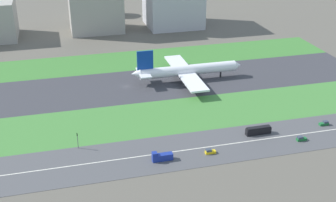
{
  "coord_description": "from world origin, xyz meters",
  "views": [
    {
      "loc": [
        -35.6,
        -227.04,
        98.51
      ],
      "look_at": [
        14.4,
        -36.5,
        6.0
      ],
      "focal_mm": 47.98,
      "sensor_mm": 36.0,
      "label": 1
    }
  ],
  "objects_px": {
    "traffic_light": "(78,139)",
    "fuel_tank_west": "(84,7)",
    "car_1": "(301,139)",
    "truck_1": "(162,157)",
    "fuel_tank_centre": "(111,7)",
    "car_2": "(324,123)",
    "bus_1": "(258,130)",
    "car_0": "(210,152)",
    "airliner": "(186,70)"
  },
  "relations": [
    {
      "from": "car_0",
      "to": "bus_1",
      "type": "bearing_deg",
      "value": -159.18
    },
    {
      "from": "car_0",
      "to": "fuel_tank_west",
      "type": "xyz_separation_m",
      "value": [
        -30.18,
        237.0,
        7.39
      ]
    },
    {
      "from": "truck_1",
      "to": "car_1",
      "type": "xyz_separation_m",
      "value": [
        62.42,
        0.0,
        -0.75
      ]
    },
    {
      "from": "airliner",
      "to": "car_2",
      "type": "distance_m",
      "value": 82.66
    },
    {
      "from": "bus_1",
      "to": "truck_1",
      "type": "bearing_deg",
      "value": -167.94
    },
    {
      "from": "traffic_light",
      "to": "car_2",
      "type": "bearing_deg",
      "value": -4.09
    },
    {
      "from": "truck_1",
      "to": "bus_1",
      "type": "xyz_separation_m",
      "value": [
        46.82,
        10.0,
        0.15
      ]
    },
    {
      "from": "car_0",
      "to": "bus_1",
      "type": "height_order",
      "value": "bus_1"
    },
    {
      "from": "car_2",
      "to": "traffic_light",
      "type": "xyz_separation_m",
      "value": [
        -111.91,
        7.99,
        3.37
      ]
    },
    {
      "from": "truck_1",
      "to": "car_0",
      "type": "height_order",
      "value": "truck_1"
    },
    {
      "from": "truck_1",
      "to": "car_1",
      "type": "distance_m",
      "value": 62.42
    },
    {
      "from": "traffic_light",
      "to": "fuel_tank_west",
      "type": "bearing_deg",
      "value": 84.23
    },
    {
      "from": "car_1",
      "to": "traffic_light",
      "type": "xyz_separation_m",
      "value": [
        -94.23,
        17.99,
        3.37
      ]
    },
    {
      "from": "truck_1",
      "to": "fuel_tank_centre",
      "type": "height_order",
      "value": "fuel_tank_centre"
    },
    {
      "from": "fuel_tank_west",
      "to": "car_1",
      "type": "bearing_deg",
      "value": -73.08
    },
    {
      "from": "truck_1",
      "to": "fuel_tank_west",
      "type": "bearing_deg",
      "value": -87.67
    },
    {
      "from": "truck_1",
      "to": "bus_1",
      "type": "height_order",
      "value": "truck_1"
    },
    {
      "from": "car_0",
      "to": "bus_1",
      "type": "distance_m",
      "value": 28.15
    },
    {
      "from": "traffic_light",
      "to": "car_1",
      "type": "bearing_deg",
      "value": -10.81
    },
    {
      "from": "car_2",
      "to": "fuel_tank_west",
      "type": "bearing_deg",
      "value": 111.57
    },
    {
      "from": "fuel_tank_centre",
      "to": "car_2",
      "type": "bearing_deg",
      "value": -73.72
    },
    {
      "from": "car_2",
      "to": "bus_1",
      "type": "xyz_separation_m",
      "value": [
        -33.28,
        -0.0,
        0.9
      ]
    },
    {
      "from": "car_1",
      "to": "traffic_light",
      "type": "distance_m",
      "value": 95.99
    },
    {
      "from": "car_2",
      "to": "traffic_light",
      "type": "bearing_deg",
      "value": 175.91
    },
    {
      "from": "truck_1",
      "to": "fuel_tank_centre",
      "type": "bearing_deg",
      "value": -93.33
    },
    {
      "from": "fuel_tank_centre",
      "to": "truck_1",
      "type": "bearing_deg",
      "value": -93.33
    },
    {
      "from": "truck_1",
      "to": "fuel_tank_west",
      "type": "xyz_separation_m",
      "value": [
        -9.66,
        237.0,
        6.64
      ]
    },
    {
      "from": "airliner",
      "to": "traffic_light",
      "type": "distance_m",
      "value": 88.64
    },
    {
      "from": "truck_1",
      "to": "car_2",
      "type": "distance_m",
      "value": 80.73
    },
    {
      "from": "car_0",
      "to": "car_2",
      "type": "relative_size",
      "value": 1.0
    },
    {
      "from": "truck_1",
      "to": "car_0",
      "type": "bearing_deg",
      "value": -180.0
    },
    {
      "from": "bus_1",
      "to": "traffic_light",
      "type": "height_order",
      "value": "traffic_light"
    },
    {
      "from": "car_1",
      "to": "fuel_tank_west",
      "type": "relative_size",
      "value": 0.26
    },
    {
      "from": "car_0",
      "to": "traffic_light",
      "type": "distance_m",
      "value": 55.44
    },
    {
      "from": "airliner",
      "to": "car_1",
      "type": "bearing_deg",
      "value": -69.6
    },
    {
      "from": "airliner",
      "to": "car_1",
      "type": "xyz_separation_m",
      "value": [
        29.01,
        -78.0,
        -5.31
      ]
    },
    {
      "from": "traffic_light",
      "to": "fuel_tank_west",
      "type": "distance_m",
      "value": 220.16
    },
    {
      "from": "car_0",
      "to": "traffic_light",
      "type": "height_order",
      "value": "traffic_light"
    },
    {
      "from": "traffic_light",
      "to": "fuel_tank_west",
      "type": "height_order",
      "value": "fuel_tank_west"
    },
    {
      "from": "truck_1",
      "to": "car_1",
      "type": "relative_size",
      "value": 1.91
    },
    {
      "from": "truck_1",
      "to": "car_0",
      "type": "relative_size",
      "value": 1.91
    },
    {
      "from": "airliner",
      "to": "fuel_tank_west",
      "type": "height_order",
      "value": "airliner"
    },
    {
      "from": "car_0",
      "to": "fuel_tank_west",
      "type": "relative_size",
      "value": 0.26
    },
    {
      "from": "car_2",
      "to": "fuel_tank_centre",
      "type": "xyz_separation_m",
      "value": [
        -66.29,
        227.0,
        6.12
      ]
    },
    {
      "from": "car_1",
      "to": "car_2",
      "type": "xyz_separation_m",
      "value": [
        17.68,
        10.0,
        0.0
      ]
    },
    {
      "from": "airliner",
      "to": "bus_1",
      "type": "xyz_separation_m",
      "value": [
        13.41,
        -68.0,
        -4.41
      ]
    },
    {
      "from": "car_1",
      "to": "traffic_light",
      "type": "height_order",
      "value": "traffic_light"
    },
    {
      "from": "car_0",
      "to": "car_2",
      "type": "distance_m",
      "value": 60.41
    },
    {
      "from": "car_1",
      "to": "fuel_tank_west",
      "type": "xyz_separation_m",
      "value": [
        -72.08,
        237.0,
        7.39
      ]
    },
    {
      "from": "car_0",
      "to": "fuel_tank_centre",
      "type": "relative_size",
      "value": 0.23
    }
  ]
}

